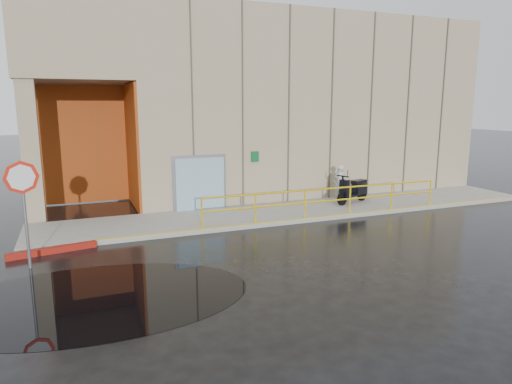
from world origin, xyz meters
The scene contains 9 objects.
ground centered at (0.00, 0.00, 0.00)m, with size 120.00×120.00×0.00m, color black.
sidewalk centered at (4.00, 4.50, 0.07)m, with size 20.00×3.00×0.15m, color gray.
building centered at (5.10, 10.98, 4.21)m, with size 20.00×10.17×8.00m.
guardrail centered at (4.25, 3.15, 0.68)m, with size 9.56×0.06×1.03m.
person centered at (6.03, 5.21, 0.92)m, with size 0.56×0.37×1.54m, color #B4B4B9.
scooter centered at (6.35, 4.67, 0.99)m, with size 1.94×1.21×1.46m.
stop_sign centered at (-5.50, 1.60, 2.02)m, with size 0.81×0.31×2.80m.
red_curb centered at (-5.00, 2.70, 0.09)m, with size 2.40×0.18×0.18m, color maroon.
puddle centered at (-4.08, -0.99, 0.00)m, with size 6.80×4.19×0.01m, color black.
Camera 1 is at (-4.29, -10.94, 4.17)m, focal length 32.00 mm.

